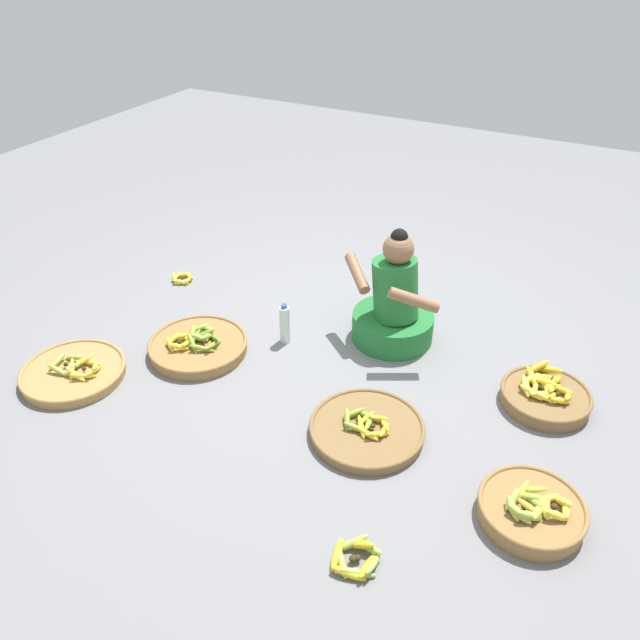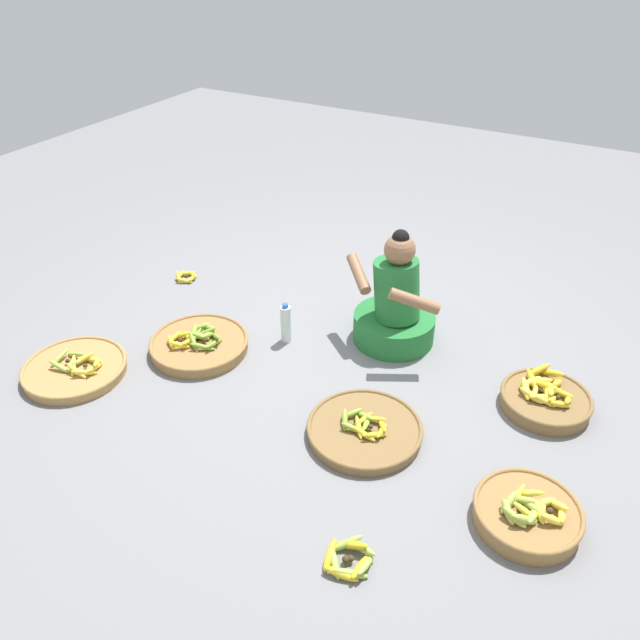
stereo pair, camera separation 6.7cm
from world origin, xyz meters
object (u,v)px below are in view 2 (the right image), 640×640
(banana_basket_back_right, at_px, (199,344))
(banana_basket_back_left, at_px, (365,429))
(banana_basket_front_left, at_px, (545,399))
(vendor_woman_front, at_px, (395,307))
(banana_basket_mid_left, at_px, (75,368))
(loose_bananas_front_right, at_px, (186,276))
(banana_basket_near_vendor, at_px, (527,514))
(water_bottle, at_px, (286,324))
(loose_bananas_near_bicycle, at_px, (349,559))

(banana_basket_back_right, distance_m, banana_basket_back_left, 1.26)
(banana_basket_back_left, bearing_deg, banana_basket_front_left, 41.56)
(vendor_woman_front, xyz_separation_m, banana_basket_back_right, (-1.02, -0.70, -0.20))
(banana_basket_back_left, bearing_deg, vendor_woman_front, 104.20)
(banana_basket_mid_left, xyz_separation_m, banana_basket_back_left, (1.74, 0.37, -0.00))
(loose_bananas_front_right, bearing_deg, banana_basket_back_left, -24.06)
(banana_basket_near_vendor, relative_size, banana_basket_back_left, 0.80)
(banana_basket_near_vendor, xyz_separation_m, banana_basket_back_right, (-2.13, 0.34, -0.01))
(loose_bananas_front_right, xyz_separation_m, water_bottle, (1.08, -0.31, 0.11))
(banana_basket_mid_left, bearing_deg, loose_bananas_near_bicycle, -10.28)
(loose_bananas_near_bicycle, height_order, loose_bananas_front_right, loose_bananas_near_bicycle)
(vendor_woman_front, bearing_deg, water_bottle, -149.57)
(loose_bananas_near_bicycle, relative_size, water_bottle, 0.86)
(water_bottle, bearing_deg, banana_basket_near_vendor, -22.02)
(vendor_woman_front, bearing_deg, banana_basket_mid_left, -140.37)
(banana_basket_back_right, bearing_deg, vendor_woman_front, 34.66)
(loose_bananas_near_bicycle, distance_m, loose_bananas_front_right, 2.69)
(vendor_woman_front, height_order, water_bottle, vendor_woman_front)
(banana_basket_back_right, bearing_deg, water_bottle, 39.91)
(banana_basket_near_vendor, height_order, water_bottle, water_bottle)
(loose_bananas_near_bicycle, relative_size, loose_bananas_front_right, 1.29)
(water_bottle, bearing_deg, vendor_woman_front, 30.43)
(banana_basket_back_right, xyz_separation_m, banana_basket_mid_left, (-0.50, -0.55, -0.01))
(banana_basket_front_left, distance_m, water_bottle, 1.61)
(loose_bananas_front_right, relative_size, water_bottle, 0.67)
(vendor_woman_front, relative_size, banana_basket_back_left, 1.25)
(banana_basket_near_vendor, relative_size, banana_basket_back_right, 0.79)
(banana_basket_front_left, height_order, loose_bananas_near_bicycle, banana_basket_front_left)
(banana_basket_back_right, distance_m, loose_bananas_near_bicycle, 1.78)
(vendor_woman_front, relative_size, banana_basket_back_right, 1.25)
(banana_basket_back_left, distance_m, water_bottle, 0.98)
(loose_bananas_near_bicycle, distance_m, water_bottle, 1.69)
(banana_basket_back_right, relative_size, banana_basket_mid_left, 1.01)
(banana_basket_back_right, bearing_deg, loose_bananas_near_bicycle, -31.12)
(banana_basket_back_right, bearing_deg, banana_basket_front_left, 14.22)
(banana_basket_near_vendor, xyz_separation_m, water_bottle, (-1.71, 0.69, 0.07))
(loose_bananas_near_bicycle, bearing_deg, water_bottle, 130.75)
(water_bottle, bearing_deg, banana_basket_mid_left, -135.51)
(loose_bananas_near_bicycle, bearing_deg, banana_basket_mid_left, 169.72)
(loose_bananas_near_bicycle, bearing_deg, vendor_woman_front, 107.28)
(banana_basket_mid_left, height_order, banana_basket_front_left, banana_basket_front_left)
(loose_bananas_front_right, bearing_deg, banana_basket_near_vendor, -19.77)
(banana_basket_mid_left, bearing_deg, banana_basket_back_right, 47.90)
(banana_basket_mid_left, relative_size, banana_basket_front_left, 1.22)
(banana_basket_near_vendor, xyz_separation_m, loose_bananas_front_right, (-2.78, 1.00, -0.04))
(banana_basket_front_left, height_order, loose_bananas_front_right, banana_basket_front_left)
(banana_basket_front_left, relative_size, loose_bananas_near_bicycle, 2.11)
(banana_basket_mid_left, height_order, loose_bananas_near_bicycle, banana_basket_mid_left)
(loose_bananas_front_right, bearing_deg, water_bottle, -16.05)
(banana_basket_back_left, bearing_deg, banana_basket_back_right, 171.74)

